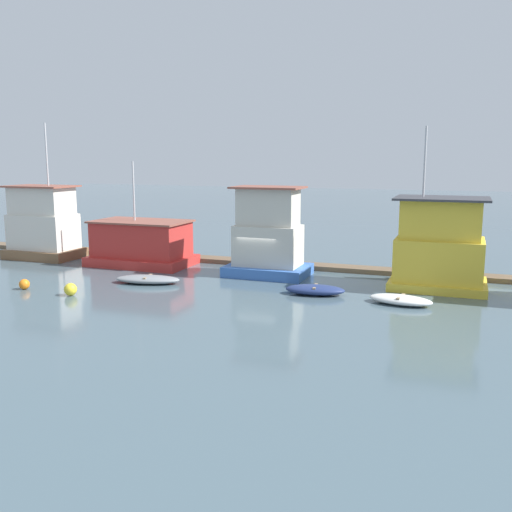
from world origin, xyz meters
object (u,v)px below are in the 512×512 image
Objects in this scene: dinghy_white at (401,300)px; houseboat_yellow at (439,247)px; dinghy_grey at (148,279)px; buoy_yellow at (70,289)px; dinghy_navy at (315,290)px; mooring_post_far_right at (138,247)px; houseboat_red at (142,244)px; buoy_orange at (24,284)px; houseboat_brown at (43,225)px; mooring_post_centre at (476,269)px; houseboat_blue at (268,238)px.

houseboat_yellow is at bearing 70.59° from dinghy_white.
buoy_yellow is (-2.30, -4.03, 0.10)m from dinghy_grey.
mooring_post_far_right reaches higher than dinghy_navy.
houseboat_red is 19.36m from houseboat_yellow.
houseboat_yellow is at bearing -5.88° from mooring_post_far_right.
buoy_orange is (-20.08, -3.91, 0.06)m from dinghy_white.
houseboat_brown is at bearing -179.46° from houseboat_red.
dinghy_navy is at bearing 21.12° from buoy_yellow.
dinghy_grey is 1.21× the size of dinghy_navy.
mooring_post_centre is 2.44× the size of buoy_yellow.
dinghy_grey is 1.22× the size of dinghy_white.
houseboat_blue reaches higher than dinghy_navy.
houseboat_yellow is at bearing 21.00° from buoy_orange.
houseboat_blue is at bearing 38.16° from dinghy_grey.
dinghy_white is at bearing -10.21° from houseboat_brown.
houseboat_blue is 3.34× the size of mooring_post_centre.
mooring_post_far_right is (-1.45, 1.78, -0.57)m from houseboat_red.
mooring_post_far_right reaches higher than mooring_post_centre.
buoy_yellow is at bearing -44.01° from houseboat_brown.
dinghy_navy reaches higher than dinghy_white.
houseboat_red is at bearing 0.54° from houseboat_brown.
dinghy_white is at bearing -118.60° from mooring_post_centre.
houseboat_red is 2.10× the size of dinghy_white.
houseboat_brown reaches higher than dinghy_white.
mooring_post_centre is at bearing 36.75° from dinghy_navy.
buoy_orange is (5.85, -8.58, -2.14)m from houseboat_brown.
buoy_yellow is at bearing -152.07° from mooring_post_centre.
mooring_post_centre reaches higher than dinghy_grey.
dinghy_navy is 4.97× the size of buoy_yellow.
mooring_post_centre is (8.10, 6.05, 0.56)m from dinghy_navy.
buoy_yellow is at bearing -158.88° from dinghy_navy.
houseboat_blue reaches higher than buoy_yellow.
buoy_orange reaches higher than dinghy_navy.
houseboat_blue is at bearing -2.12° from houseboat_red.
houseboat_brown is at bearing 179.12° from houseboat_blue.
houseboat_red is 2.37m from mooring_post_far_right.
houseboat_brown is 10.61m from buoy_orange.
mooring_post_far_right is at bearing 85.44° from buoy_orange.
buoy_orange is at bearing -164.20° from dinghy_navy.
buoy_yellow is (2.52, -10.75, -0.54)m from mooring_post_far_right.
houseboat_blue is 0.62× the size of houseboat_yellow.
dinghy_white is (14.42, 0.20, -0.01)m from dinghy_grey.
houseboat_red is 9.03m from buoy_orange.
houseboat_red reaches higher than houseboat_blue.
houseboat_red is 13.97m from dinghy_navy.
houseboat_red is at bearing 124.31° from dinghy_grey.
dinghy_white is at bearing 11.03° from buoy_orange.
houseboat_red is 9.28m from houseboat_blue.
houseboat_brown is 14.27× the size of buoy_yellow.
houseboat_red is 9.10m from buoy_yellow.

